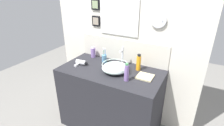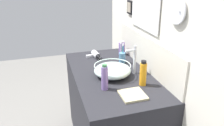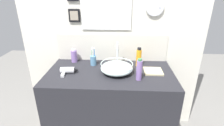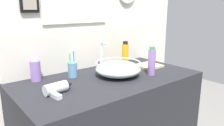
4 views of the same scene
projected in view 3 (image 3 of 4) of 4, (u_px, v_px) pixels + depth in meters
name	position (u px, v px, depth m)	size (l,w,h in m)	color
vanity_counter	(110.00, 107.00, 1.91)	(1.26, 0.66, 0.86)	#232328
back_panel	(112.00, 25.00, 1.91)	(2.05, 0.10, 2.53)	silver
glass_bowl_sink	(117.00, 68.00, 1.70)	(0.32, 0.32, 0.10)	silver
faucet	(117.00, 53.00, 1.85)	(0.02, 0.10, 0.25)	silver
hair_drier	(69.00, 70.00, 1.71)	(0.18, 0.14, 0.06)	silver
toothbrush_cup	(93.00, 60.00, 1.88)	(0.06, 0.06, 0.21)	#598CB2
soap_dispenser	(139.00, 57.00, 1.84)	(0.05, 0.05, 0.21)	orange
shampoo_bottle	(139.00, 70.00, 1.56)	(0.05, 0.05, 0.20)	#8C6BB2
lotion_bottle	(74.00, 56.00, 1.96)	(0.07, 0.07, 0.15)	#8C6BB2
hand_towel	(153.00, 71.00, 1.74)	(0.18, 0.18, 0.02)	tan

